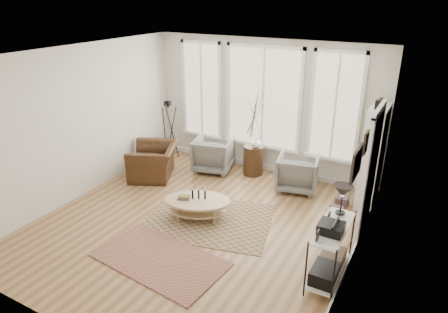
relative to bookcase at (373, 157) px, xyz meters
The scene contains 17 objects.
room 3.30m from the bookcase, 137.70° to the right, with size 5.50×5.54×2.90m.
bay_window 2.57m from the bookcase, 168.63° to the left, with size 4.14×0.12×2.24m.
door 1.10m from the bookcase, 82.91° to the right, with size 0.09×1.06×2.22m.
bookcase is the anchor object (origin of this frame).
low_shelf 2.56m from the bookcase, 91.28° to the right, with size 0.38×1.08×1.30m.
wall_art 2.66m from the bookcase, 86.75° to the right, with size 0.04×0.88×0.44m.
rug_main 3.23m from the bookcase, 139.05° to the right, with size 2.18×1.63×0.01m, color brown.
rug_runner 4.23m from the bookcase, 125.35° to the right, with size 1.98×1.10×0.01m, color maroon.
coffee_table 3.34m from the bookcase, 141.05° to the right, with size 1.36×1.13×0.54m.
armchair_left 3.39m from the bookcase, behind, with size 0.82×0.84×0.77m, color slate.
armchair_right 1.49m from the bookcase, behind, with size 0.79×0.81×0.74m, color slate.
side_table 2.47m from the bookcase, behind, with size 0.44×0.44×1.85m.
vase 2.39m from the bookcase, behind, with size 0.21×0.21×0.22m, color silver.
accent_chair 4.48m from the bookcase, 166.76° to the right, with size 0.95×1.09×0.71m, color #3C2413.
tripod_camera 4.66m from the bookcase, behind, with size 0.50×0.50×1.41m.
book_stack_near 1.00m from the bookcase, 139.90° to the right, with size 0.23×0.29×0.18m, color brown.
book_stack_far 1.24m from the bookcase, 115.87° to the right, with size 0.20×0.26×0.16m, color brown.
Camera 1 is at (3.30, -5.04, 3.77)m, focal length 32.00 mm.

